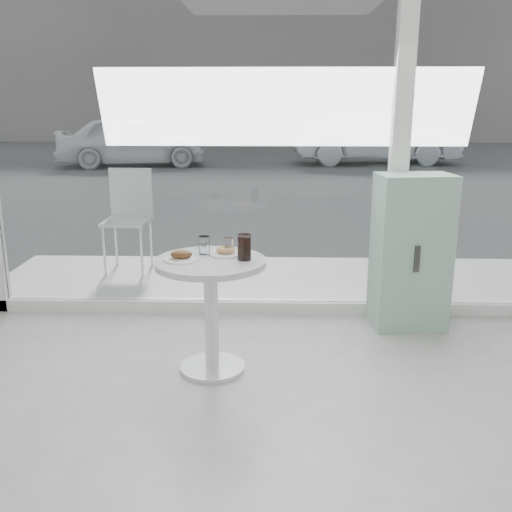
{
  "coord_description": "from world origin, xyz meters",
  "views": [
    {
      "loc": [
        -0.1,
        -1.6,
        1.75
      ],
      "look_at": [
        -0.2,
        1.7,
        0.85
      ],
      "focal_mm": 40.0,
      "sensor_mm": 36.0,
      "label": 1
    }
  ],
  "objects_px": {
    "main_table": "(211,292)",
    "plate_donut": "(226,252)",
    "car_white": "(132,141)",
    "water_tumbler_b": "(229,247)",
    "patio_chair": "(129,213)",
    "car_silver": "(375,137)",
    "water_tumbler_a": "(204,246)",
    "cola_glass": "(244,248)",
    "plate_fritter": "(182,256)",
    "mint_cabinet": "(411,252)"
  },
  "relations": [
    {
      "from": "patio_chair",
      "to": "car_silver",
      "type": "xyz_separation_m",
      "value": [
        4.39,
        10.91,
        0.12
      ]
    },
    {
      "from": "car_white",
      "to": "plate_fritter",
      "type": "relative_size",
      "value": 18.4
    },
    {
      "from": "car_white",
      "to": "water_tumbler_b",
      "type": "bearing_deg",
      "value": -175.37
    },
    {
      "from": "main_table",
      "to": "car_white",
      "type": "height_order",
      "value": "car_white"
    },
    {
      "from": "cola_glass",
      "to": "mint_cabinet",
      "type": "bearing_deg",
      "value": 33.53
    },
    {
      "from": "patio_chair",
      "to": "plate_fritter",
      "type": "bearing_deg",
      "value": -65.63
    },
    {
      "from": "mint_cabinet",
      "to": "patio_chair",
      "type": "height_order",
      "value": "mint_cabinet"
    },
    {
      "from": "plate_donut",
      "to": "water_tumbler_a",
      "type": "height_order",
      "value": "water_tumbler_a"
    },
    {
      "from": "plate_donut",
      "to": "plate_fritter",
      "type": "bearing_deg",
      "value": -151.51
    },
    {
      "from": "plate_fritter",
      "to": "cola_glass",
      "type": "relative_size",
      "value": 1.32
    },
    {
      "from": "car_white",
      "to": "water_tumbler_a",
      "type": "xyz_separation_m",
      "value": [
        3.44,
        -12.28,
        0.13
      ]
    },
    {
      "from": "main_table",
      "to": "patio_chair",
      "type": "xyz_separation_m",
      "value": [
        -1.08,
        2.23,
        0.09
      ]
    },
    {
      "from": "car_silver",
      "to": "water_tumbler_b",
      "type": "relative_size",
      "value": 42.53
    },
    {
      "from": "main_table",
      "to": "plate_fritter",
      "type": "xyz_separation_m",
      "value": [
        -0.18,
        -0.02,
        0.25
      ]
    },
    {
      "from": "car_silver",
      "to": "plate_donut",
      "type": "relative_size",
      "value": 21.51
    },
    {
      "from": "car_silver",
      "to": "plate_donut",
      "type": "height_order",
      "value": "car_silver"
    },
    {
      "from": "main_table",
      "to": "water_tumbler_a",
      "type": "relative_size",
      "value": 6.4
    },
    {
      "from": "mint_cabinet",
      "to": "car_white",
      "type": "bearing_deg",
      "value": 107.2
    },
    {
      "from": "main_table",
      "to": "mint_cabinet",
      "type": "xyz_separation_m",
      "value": [
        1.48,
        0.84,
        0.06
      ]
    },
    {
      "from": "patio_chair",
      "to": "car_silver",
      "type": "height_order",
      "value": "car_silver"
    },
    {
      "from": "main_table",
      "to": "mint_cabinet",
      "type": "bearing_deg",
      "value": 29.42
    },
    {
      "from": "water_tumbler_a",
      "to": "car_white",
      "type": "bearing_deg",
      "value": 105.66
    },
    {
      "from": "patio_chair",
      "to": "cola_glass",
      "type": "height_order",
      "value": "patio_chair"
    },
    {
      "from": "plate_fritter",
      "to": "plate_donut",
      "type": "xyz_separation_m",
      "value": [
        0.27,
        0.15,
        -0.01
      ]
    },
    {
      "from": "car_silver",
      "to": "cola_glass",
      "type": "height_order",
      "value": "car_silver"
    },
    {
      "from": "plate_fritter",
      "to": "plate_donut",
      "type": "height_order",
      "value": "plate_fritter"
    },
    {
      "from": "plate_donut",
      "to": "water_tumbler_a",
      "type": "xyz_separation_m",
      "value": [
        -0.14,
        0.02,
        0.03
      ]
    },
    {
      "from": "main_table",
      "to": "plate_donut",
      "type": "distance_m",
      "value": 0.28
    },
    {
      "from": "car_white",
      "to": "plate_fritter",
      "type": "height_order",
      "value": "car_white"
    },
    {
      "from": "plate_donut",
      "to": "cola_glass",
      "type": "bearing_deg",
      "value": -43.45
    },
    {
      "from": "plate_donut",
      "to": "cola_glass",
      "type": "relative_size",
      "value": 1.29
    },
    {
      "from": "mint_cabinet",
      "to": "cola_glass",
      "type": "relative_size",
      "value": 7.32
    },
    {
      "from": "water_tumbler_a",
      "to": "cola_glass",
      "type": "height_order",
      "value": "cola_glass"
    },
    {
      "from": "car_white",
      "to": "car_silver",
      "type": "bearing_deg",
      "value": -95.76
    },
    {
      "from": "patio_chair",
      "to": "water_tumbler_b",
      "type": "bearing_deg",
      "value": -57.7
    },
    {
      "from": "main_table",
      "to": "plate_donut",
      "type": "relative_size",
      "value": 3.6
    },
    {
      "from": "plate_donut",
      "to": "water_tumbler_a",
      "type": "relative_size",
      "value": 1.78
    },
    {
      "from": "plate_fritter",
      "to": "plate_donut",
      "type": "bearing_deg",
      "value": 28.49
    },
    {
      "from": "water_tumbler_b",
      "to": "main_table",
      "type": "bearing_deg",
      "value": -128.34
    },
    {
      "from": "plate_donut",
      "to": "main_table",
      "type": "bearing_deg",
      "value": -126.88
    },
    {
      "from": "main_table",
      "to": "car_white",
      "type": "xyz_separation_m",
      "value": [
        -3.5,
        12.42,
        0.14
      ]
    },
    {
      "from": "car_white",
      "to": "water_tumbler_b",
      "type": "height_order",
      "value": "car_white"
    },
    {
      "from": "car_silver",
      "to": "water_tumbler_b",
      "type": "bearing_deg",
      "value": 162.78
    },
    {
      "from": "main_table",
      "to": "water_tumbler_b",
      "type": "distance_m",
      "value": 0.32
    },
    {
      "from": "mint_cabinet",
      "to": "car_white",
      "type": "distance_m",
      "value": 12.61
    },
    {
      "from": "plate_fritter",
      "to": "plate_donut",
      "type": "relative_size",
      "value": 1.03
    },
    {
      "from": "cola_glass",
      "to": "plate_fritter",
      "type": "bearing_deg",
      "value": -176.52
    },
    {
      "from": "mint_cabinet",
      "to": "car_white",
      "type": "height_order",
      "value": "car_white"
    },
    {
      "from": "car_silver",
      "to": "plate_donut",
      "type": "distance_m",
      "value": 13.4
    },
    {
      "from": "mint_cabinet",
      "to": "plate_donut",
      "type": "relative_size",
      "value": 5.69
    }
  ]
}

